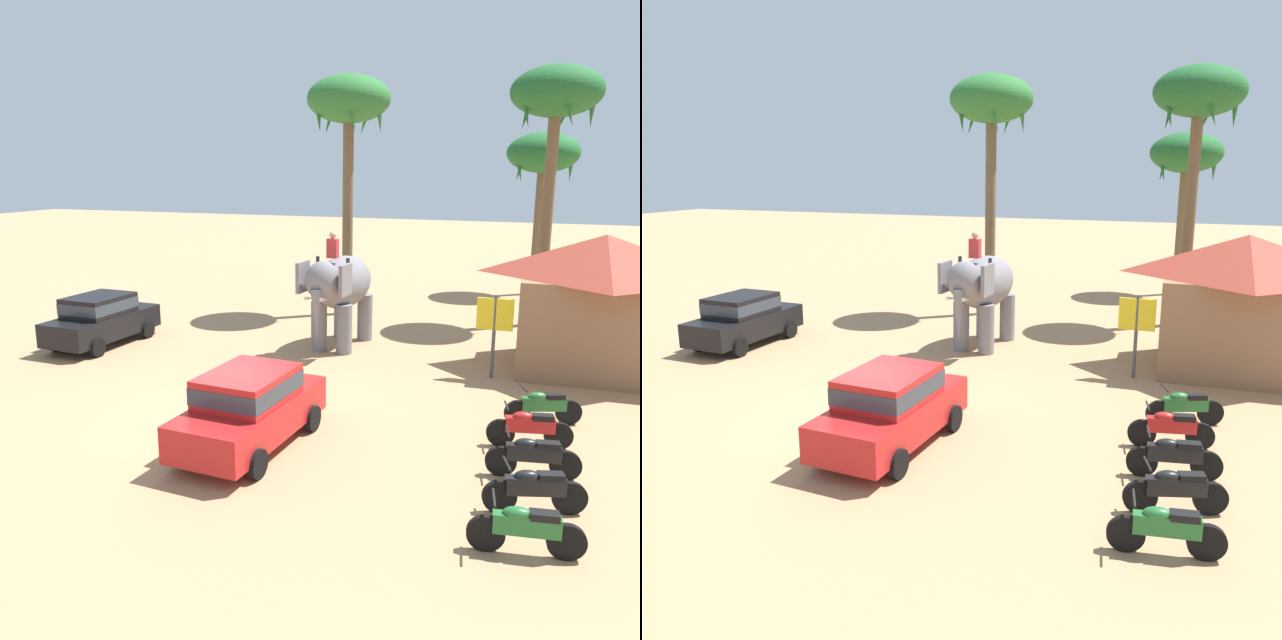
% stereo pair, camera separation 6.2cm
% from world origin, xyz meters
% --- Properties ---
extents(ground_plane, '(120.00, 120.00, 0.00)m').
position_xyz_m(ground_plane, '(0.00, 0.00, 0.00)').
color(ground_plane, tan).
extents(car_sedan_foreground, '(2.05, 4.19, 1.70)m').
position_xyz_m(car_sedan_foreground, '(1.09, -0.87, 0.93)').
color(car_sedan_foreground, red).
rests_on(car_sedan_foreground, ground).
extents(car_parked_far_side, '(1.97, 4.15, 1.70)m').
position_xyz_m(car_parked_far_side, '(-7.29, 4.69, 0.93)').
color(car_parked_far_side, black).
rests_on(car_parked_far_side, ground).
extents(elephant_with_mahout, '(1.81, 3.93, 3.88)m').
position_xyz_m(elephant_with_mahout, '(0.26, 7.30, 1.99)').
color(elephant_with_mahout, slate).
rests_on(elephant_with_mahout, ground).
extents(motorcycle_nearest_camera, '(1.79, 0.55, 0.94)m').
position_xyz_m(motorcycle_nearest_camera, '(6.86, -2.96, 0.46)').
color(motorcycle_nearest_camera, black).
rests_on(motorcycle_nearest_camera, ground).
extents(motorcycle_second_in_row, '(1.74, 0.75, 0.94)m').
position_xyz_m(motorcycle_second_in_row, '(6.92, -1.60, 0.46)').
color(motorcycle_second_in_row, black).
rests_on(motorcycle_second_in_row, ground).
extents(motorcycle_mid_row, '(1.79, 0.60, 0.94)m').
position_xyz_m(motorcycle_mid_row, '(6.82, -0.23, 0.46)').
color(motorcycle_mid_row, black).
rests_on(motorcycle_mid_row, ground).
extents(motorcycle_fourth_in_row, '(1.78, 0.62, 0.94)m').
position_xyz_m(motorcycle_fourth_in_row, '(6.67, 1.20, 0.46)').
color(motorcycle_fourth_in_row, black).
rests_on(motorcycle_fourth_in_row, ground).
extents(motorcycle_far_in_row, '(1.71, 0.83, 0.94)m').
position_xyz_m(motorcycle_far_in_row, '(6.88, 2.62, 0.46)').
color(motorcycle_far_in_row, black).
rests_on(motorcycle_far_in_row, ground).
extents(palm_tree_behind_elephant, '(3.20, 3.20, 9.33)m').
position_xyz_m(palm_tree_behind_elephant, '(6.30, 12.98, 8.11)').
color(palm_tree_behind_elephant, brown).
rests_on(palm_tree_behind_elephant, ground).
extents(palm_tree_near_hut, '(3.20, 3.20, 9.25)m').
position_xyz_m(palm_tree_near_hut, '(-1.12, 12.14, 8.03)').
color(palm_tree_near_hut, brown).
rests_on(palm_tree_near_hut, ground).
extents(palm_tree_left_of_road, '(3.20, 3.20, 7.35)m').
position_xyz_m(palm_tree_left_of_road, '(5.73, 19.25, 6.26)').
color(palm_tree_left_of_road, brown).
rests_on(palm_tree_left_of_road, ground).
extents(roadside_hut, '(5.17, 4.40, 4.00)m').
position_xyz_m(roadside_hut, '(8.12, 7.49, 2.12)').
color(roadside_hut, '#8C6647').
rests_on(roadside_hut, ground).
extents(signboard_yellow, '(1.00, 0.10, 2.40)m').
position_xyz_m(signboard_yellow, '(5.37, 5.76, 1.69)').
color(signboard_yellow, '#4C4C51').
rests_on(signboard_yellow, ground).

